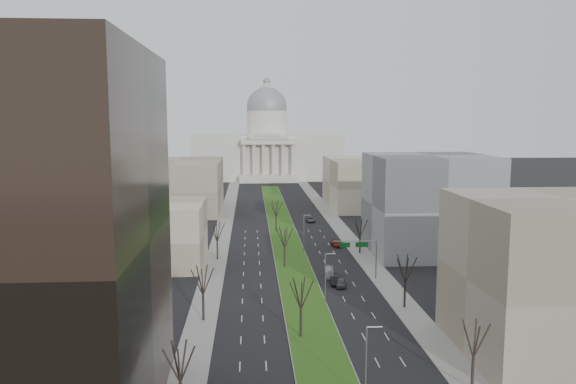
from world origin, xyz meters
name	(u,v)px	position (x,y,z in m)	size (l,w,h in m)	color
ground	(283,232)	(0.00, 120.00, 0.00)	(600.00, 600.00, 0.00)	black
median	(283,232)	(0.00, 118.99, 0.10)	(8.00, 222.03, 0.20)	#999993
sidewalk_left	(218,252)	(-17.50, 95.00, 0.07)	(5.00, 330.00, 0.15)	gray
sidewalk_right	(359,250)	(17.50, 95.00, 0.07)	(5.00, 330.00, 0.15)	gray
capitol	(267,149)	(0.00, 269.59, 16.31)	(80.00, 46.00, 55.00)	beige
building_beige_left	(146,234)	(-33.00, 85.00, 7.00)	(26.00, 22.00, 14.00)	tan
building_tan_right	(558,277)	(33.00, 32.00, 11.00)	(26.00, 24.00, 22.00)	gray
building_grey_right	(429,204)	(34.00, 92.00, 12.00)	(28.00, 26.00, 24.00)	slate
building_far_left	(178,186)	(-35.00, 160.00, 9.00)	(30.00, 40.00, 18.00)	gray
building_far_right	(369,183)	(35.00, 165.00, 9.00)	(30.00, 40.00, 18.00)	tan
tree_left_near	(180,361)	(-17.20, 18.00, 6.61)	(5.10, 5.10, 9.18)	black
tree_left_mid	(203,279)	(-17.20, 48.00, 7.00)	(5.40, 5.40, 9.72)	black
tree_left_far	(217,231)	(-17.20, 88.00, 6.84)	(5.28, 5.28, 9.50)	black
tree_right_near	(474,338)	(17.20, 22.00, 6.69)	(5.16, 5.16, 9.29)	black
tree_right_mid	(405,268)	(17.20, 52.00, 7.16)	(5.52, 5.52, 9.94)	black
tree_right_far	(360,227)	(17.20, 92.00, 6.53)	(5.04, 5.04, 9.07)	black
tree_median_a	(301,292)	(-2.00, 40.00, 7.00)	(5.40, 5.40, 9.72)	black
tree_median_b	(284,237)	(-2.00, 80.00, 7.00)	(5.40, 5.40, 9.72)	black
tree_median_c	(276,208)	(-2.00, 120.00, 7.00)	(5.40, 5.40, 9.72)	black
streetlamp_median_a	(366,363)	(3.76, 20.00, 4.81)	(1.90, 0.20, 9.16)	gray
streetlamp_median_b	(326,278)	(3.76, 55.00, 4.81)	(1.90, 0.20, 9.16)	gray
streetlamp_median_c	(304,232)	(3.76, 95.00, 4.81)	(1.90, 0.20, 9.16)	gray
mast_arm_signs	(363,250)	(13.49, 70.03, 6.11)	(9.12, 0.24, 8.09)	gray
car_grey_near	(341,283)	(8.15, 64.91, 0.77)	(1.82, 4.51, 1.54)	#484B50
car_black	(334,281)	(7.12, 66.70, 0.76)	(1.62, 4.64, 1.53)	black
car_red	(336,244)	(12.59, 99.88, 0.73)	(2.04, 5.01, 1.45)	maroon
car_grey_far	(310,220)	(9.69, 134.91, 0.75)	(2.49, 5.39, 1.50)	#55575E
box_van	(329,272)	(6.95, 72.57, 0.89)	(1.50, 6.39, 1.78)	silver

